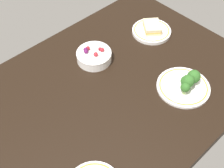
# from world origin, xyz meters

# --- Properties ---
(dining_table) EXTENTS (1.13, 0.81, 0.04)m
(dining_table) POSITION_xyz_m (0.00, 0.00, 0.02)
(dining_table) COLOR black
(dining_table) RESTS_ON ground
(bowl_berries) EXTENTS (0.14, 0.14, 0.06)m
(bowl_berries) POSITION_xyz_m (-0.05, -0.16, 0.06)
(bowl_berries) COLOR white
(bowl_berries) RESTS_ON dining_table
(plate_broccoli) EXTENTS (0.20, 0.20, 0.08)m
(plate_broccoli) POSITION_xyz_m (-0.20, 0.19, 0.06)
(plate_broccoli) COLOR white
(plate_broccoli) RESTS_ON dining_table
(plate_sandwich) EXTENTS (0.17, 0.17, 0.05)m
(plate_sandwich) POSITION_xyz_m (-0.35, -0.12, 0.05)
(plate_sandwich) COLOR white
(plate_sandwich) RESTS_ON dining_table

